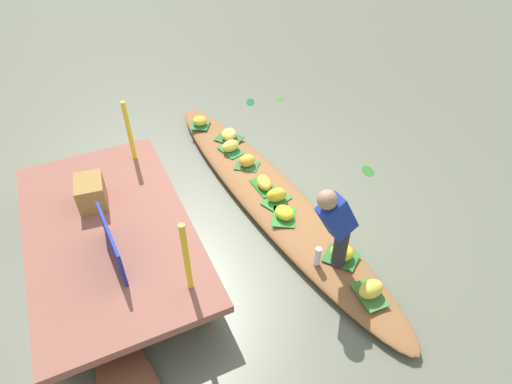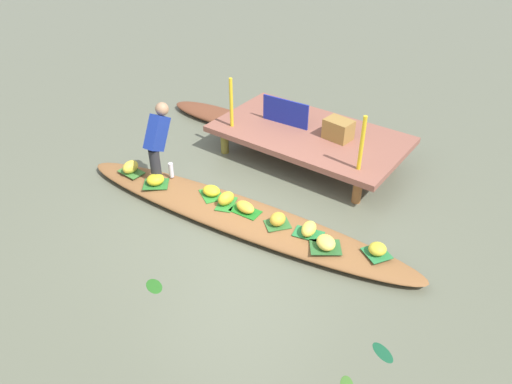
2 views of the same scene
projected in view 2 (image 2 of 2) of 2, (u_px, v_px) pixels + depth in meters
The scene contains 30 objects.
canal_water at pixel (237, 220), 7.10m from camera, with size 40.00×40.00×0.00m, color #5F634F.
dock_platform at pixel (309, 135), 8.33m from camera, with size 3.20×1.80×0.50m.
vendor_boat at pixel (237, 215), 7.05m from camera, with size 5.48×0.84×0.19m, color brown.
moored_boat at pixel (219, 116), 9.73m from camera, with size 2.16×0.61×0.19m, color brown.
leaf_mat_0 at pixel (156, 184), 7.53m from camera, with size 0.37×0.31×0.01m, color #2A6E2C.
banana_bunch_0 at pixel (155, 180), 7.48m from camera, with size 0.27×0.24×0.17m, color yellow.
leaf_mat_1 at pixel (325, 247), 6.32m from camera, with size 0.40×0.30×0.01m, color #2C622D.
banana_bunch_1 at pixel (326, 242), 6.27m from camera, with size 0.28×0.23×0.16m, color #F6D458.
leaf_mat_2 at pixel (377, 253), 6.22m from camera, with size 0.32×0.29×0.01m, color #28793D.
banana_bunch_2 at pixel (377, 249), 6.18m from camera, with size 0.23×0.22×0.15m, color gold.
leaf_mat_3 at pixel (278, 224), 6.71m from camera, with size 0.33×0.26×0.01m, color #336F30.
banana_bunch_3 at pixel (278, 219), 6.66m from camera, with size 0.24×0.20×0.18m, color gold.
leaf_mat_4 at pixel (131, 172), 7.82m from camera, with size 0.40×0.25×0.01m, color #3D7732.
banana_bunch_4 at pixel (130, 167), 7.76m from camera, with size 0.28×0.19×0.19m, color yellow.
leaf_mat_5 at pixel (212, 195), 7.29m from camera, with size 0.38×0.29×0.01m, color #2F862E.
banana_bunch_5 at pixel (211, 191), 7.25m from camera, with size 0.27×0.22×0.15m, color yellow.
leaf_mat_6 at pixel (226, 204), 7.10m from camera, with size 0.38×0.24×0.01m, color #2E842F.
banana_bunch_6 at pixel (226, 198), 7.05m from camera, with size 0.27×0.18×0.19m, color gold.
leaf_mat_7 at pixel (245, 211), 6.96m from camera, with size 0.43×0.24×0.01m, color #1F7621.
banana_bunch_7 at pixel (245, 207), 6.92m from camera, with size 0.31×0.19×0.14m, color yellow.
leaf_mat_8 at pixel (308, 234), 6.54m from camera, with size 0.40×0.24×0.01m, color #277A3C.
banana_bunch_8 at pixel (309, 229), 6.49m from camera, with size 0.28×0.19×0.18m, color #F5E451.
vendor_person at pixel (157, 139), 7.30m from camera, with size 0.23×0.52×1.20m.
water_bottle at pixel (171, 170), 7.64m from camera, with size 0.07×0.07×0.24m, color silver.
market_banner at pixel (285, 112), 8.41m from camera, with size 0.87×0.03×0.45m, color navy.
railing_post_west at pixel (231, 103), 8.23m from camera, with size 0.06×0.06×0.86m, color yellow.
railing_post_east at pixel (362, 143), 7.07m from camera, with size 0.06×0.06×0.86m, color yellow.
produce_crate at pixel (338, 129), 8.01m from camera, with size 0.44×0.32×0.33m, color olive.
drifting_plant_1 at pixel (383, 352), 5.20m from camera, with size 0.29×0.15×0.01m, color #154E2F.
drifting_plant_2 at pixel (154, 286), 6.01m from camera, with size 0.28×0.18×0.01m, color #25611D.
Camera 2 is at (3.52, -4.40, 4.36)m, focal length 34.46 mm.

